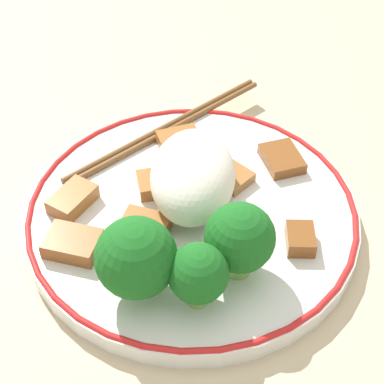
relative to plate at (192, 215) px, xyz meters
name	(u,v)px	position (x,y,z in m)	size (l,w,h in m)	color
ground_plane	(192,223)	(0.00, 0.00, -0.01)	(3.00, 3.00, 0.00)	#C6B28E
plate	(192,215)	(0.00, 0.00, 0.00)	(0.27, 0.27, 0.02)	white
rice_mound	(194,176)	(0.01, 0.00, 0.03)	(0.10, 0.07, 0.05)	white
broccoli_back_left	(136,258)	(-0.08, 0.03, 0.04)	(0.06, 0.06, 0.07)	#72AD4C
broccoli_back_center	(198,274)	(-0.09, -0.01, 0.04)	(0.04, 0.04, 0.05)	#72AD4C
broccoli_back_right	(240,239)	(-0.06, -0.04, 0.04)	(0.05, 0.05, 0.06)	#72AD4C
meat_near_front	(73,197)	(0.00, 0.10, 0.01)	(0.05, 0.04, 0.01)	#995B28
meat_near_left	(73,244)	(-0.05, 0.09, 0.01)	(0.04, 0.05, 0.01)	brown
meat_near_right	(144,228)	(-0.03, 0.04, 0.01)	(0.04, 0.04, 0.01)	#995B28
meat_near_back	(230,176)	(0.04, -0.03, 0.01)	(0.04, 0.04, 0.01)	#9E6633
meat_on_rice_edge	(180,142)	(0.08, 0.02, 0.01)	(0.04, 0.04, 0.01)	#995B28
meat_mid_left	(300,239)	(-0.03, -0.08, 0.01)	(0.03, 0.02, 0.01)	brown
meat_mid_right	(153,184)	(0.02, 0.03, 0.01)	(0.03, 0.03, 0.01)	#995B28
meat_far_scatter	(282,159)	(0.06, -0.07, 0.01)	(0.05, 0.04, 0.01)	brown
chopsticks	(167,129)	(0.10, 0.03, 0.01)	(0.16, 0.17, 0.01)	brown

